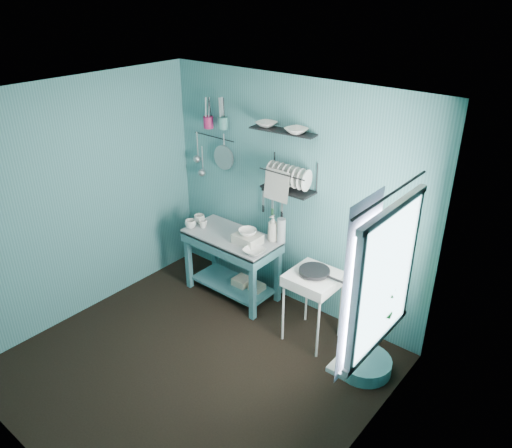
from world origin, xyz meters
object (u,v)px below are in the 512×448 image
Objects in this scene: mug_mid at (203,224)px; colander at (224,157)px; potted_plant at (376,304)px; floor_basin at (364,364)px; wash_tub at (247,239)px; work_counter at (232,265)px; soap_bottle at (273,228)px; mug_left at (190,224)px; storage_tin_small at (257,292)px; utensil_cup_teal at (223,123)px; mug_right at (199,219)px; hotplate_stand at (312,307)px; utensil_cup_magenta at (208,122)px; storage_tin_large at (242,286)px; dish_rack at (289,176)px; frying_pan at (314,271)px; water_bottle at (281,231)px.

colander reaches higher than mug_mid.
floor_basin is (-0.21, 0.39, -1.00)m from potted_plant.
wash_tub is 1.00× the size of colander.
soap_bottle is at bearing 34.14° from work_counter.
colander is at bearing 77.67° from mug_left.
soap_bottle is 1.49× the size of storage_tin_small.
mug_right is at bearing -118.71° from utensil_cup_teal.
soap_bottle is 1.07× the size of colander.
mug_left is at bearing 179.93° from floor_basin.
mug_mid reaches higher than hotplate_stand.
floor_basin is at bearing -9.18° from storage_tin_small.
mug_right is 0.44× the size of wash_tub.
mug_mid is 0.33× the size of soap_bottle.
utensil_cup_magenta reaches higher than floor_basin.
utensil_cup_magenta reaches higher than wash_tub.
storage_tin_small is (0.65, -0.20, -1.81)m from utensil_cup_teal.
work_counter is 4.89× the size of storage_tin_large.
storage_tin_large is 0.44× the size of floor_basin.
mug_mid is 0.20× the size of floor_basin.
potted_plant is (1.59, -0.75, 0.15)m from soap_bottle.
dish_rack is 1.09× the size of floor_basin.
mug_mid is 0.99m from storage_tin_small.
frying_pan is 0.98m from floor_basin.
water_bottle reaches higher than wash_tub.
dish_rack reaches higher than storage_tin_large.
utensil_cup_teal is (0.03, 0.34, 1.10)m from mug_mid.
floor_basin is (2.37, -0.44, -1.81)m from utensil_cup_magenta.
mug_mid is 2.45m from potted_plant.
storage_tin_large is at bearing -171.47° from storage_tin_small.
utensil_cup_teal is at bearing 162.67° from storage_tin_small.
work_counter is 1.62m from utensil_cup_magenta.
wash_tub is 0.84m from dish_rack.
mug_right is 0.61× the size of storage_tin_small.
mug_mid is 1.15m from utensil_cup_teal.
frying_pan is 2.31× the size of utensil_cup_teal.
work_counter reaches higher than storage_tin_large.
work_counter is 3.60× the size of soap_bottle.
mug_mid is at bearing -61.25° from utensil_cup_magenta.
work_counter is 2.13× the size of floor_basin.
work_counter is at bearing -39.58° from colander.
utensil_cup_teal is 2.86m from floor_basin.
utensil_cup_magenta is 1.99m from storage_tin_small.
floor_basin is (2.15, -0.44, -1.84)m from utensil_cup_teal.
mug_right is at bearing 176.88° from hotplate_stand.
mug_mid is at bearing -176.37° from wash_tub.
utensil_cup_magenta reaches higher than soap_bottle.
water_bottle is at bearing 20.81° from mug_left.
mug_mid is at bearing 177.30° from floor_basin.
storage_tin_small is at bearing -135.00° from soap_bottle.
mug_left is at bearing -158.20° from soap_bottle.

